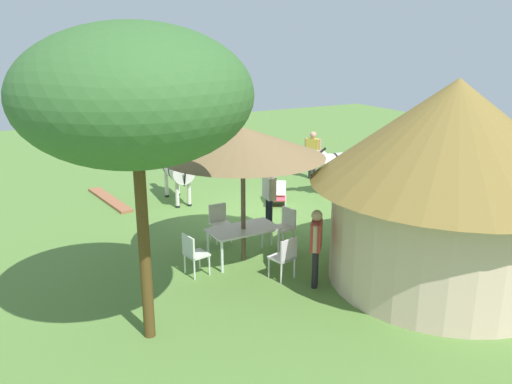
{
  "coord_description": "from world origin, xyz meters",
  "views": [
    {
      "loc": [
        6.63,
        11.87,
        4.79
      ],
      "look_at": [
        0.61,
        0.82,
        1.0
      ],
      "focal_mm": 36.8,
      "sensor_mm": 36.0,
      "label": 1
    }
  ],
  "objects_px": {
    "patio_chair_west_end": "(219,220)",
    "zebra_by_umbrella": "(340,163)",
    "guest_behind_table": "(269,192)",
    "standing_watcher": "(313,151)",
    "shade_umbrella": "(243,142)",
    "patio_chair_east_end": "(286,224)",
    "acacia_tree_behind_hut": "(134,96)",
    "zebra_nearest_camera": "(176,168)",
    "striped_lounge_chair": "(277,196)",
    "patio_dining_table": "(243,232)",
    "patio_chair_near_hut": "(193,252)",
    "patio_chair_near_lawn": "(285,255)",
    "guest_beside_umbrella": "(316,241)",
    "thatched_hut": "(449,175)"
  },
  "relations": [
    {
      "from": "thatched_hut",
      "to": "guest_behind_table",
      "type": "bearing_deg",
      "value": -69.16
    },
    {
      "from": "shade_umbrella",
      "to": "zebra_by_umbrella",
      "type": "relative_size",
      "value": 1.62
    },
    {
      "from": "guest_behind_table",
      "to": "standing_watcher",
      "type": "distance_m",
      "value": 5.16
    },
    {
      "from": "patio_chair_west_end",
      "to": "striped_lounge_chair",
      "type": "distance_m",
      "value": 3.2
    },
    {
      "from": "acacia_tree_behind_hut",
      "to": "patio_chair_east_end",
      "type": "bearing_deg",
      "value": -150.72
    },
    {
      "from": "shade_umbrella",
      "to": "patio_chair_east_end",
      "type": "relative_size",
      "value": 3.86
    },
    {
      "from": "thatched_hut",
      "to": "patio_chair_west_end",
      "type": "distance_m",
      "value": 5.33
    },
    {
      "from": "guest_behind_table",
      "to": "standing_watcher",
      "type": "xyz_separation_m",
      "value": [
        -3.76,
        -3.54,
        0.0
      ]
    },
    {
      "from": "striped_lounge_chair",
      "to": "acacia_tree_behind_hut",
      "type": "xyz_separation_m",
      "value": [
        5.44,
        5.03,
        3.69
      ]
    },
    {
      "from": "patio_chair_west_end",
      "to": "guest_beside_umbrella",
      "type": "distance_m",
      "value": 3.2
    },
    {
      "from": "guest_behind_table",
      "to": "zebra_nearest_camera",
      "type": "bearing_deg",
      "value": -153.47
    },
    {
      "from": "guest_behind_table",
      "to": "zebra_nearest_camera",
      "type": "distance_m",
      "value": 3.61
    },
    {
      "from": "zebra_nearest_camera",
      "to": "acacia_tree_behind_hut",
      "type": "height_order",
      "value": "acacia_tree_behind_hut"
    },
    {
      "from": "patio_chair_west_end",
      "to": "guest_behind_table",
      "type": "bearing_deg",
      "value": -175.96
    },
    {
      "from": "standing_watcher",
      "to": "patio_dining_table",
      "type": "bearing_deg",
      "value": 98.85
    },
    {
      "from": "patio_dining_table",
      "to": "standing_watcher",
      "type": "distance_m",
      "value": 7.16
    },
    {
      "from": "shade_umbrella",
      "to": "guest_behind_table",
      "type": "distance_m",
      "value": 2.59
    },
    {
      "from": "patio_dining_table",
      "to": "patio_chair_near_lawn",
      "type": "bearing_deg",
      "value": 103.1
    },
    {
      "from": "patio_chair_east_end",
      "to": "standing_watcher",
      "type": "distance_m",
      "value": 6.1
    },
    {
      "from": "striped_lounge_chair",
      "to": "zebra_by_umbrella",
      "type": "distance_m",
      "value": 2.4
    },
    {
      "from": "patio_chair_near_lawn",
      "to": "acacia_tree_behind_hut",
      "type": "distance_m",
      "value": 4.65
    },
    {
      "from": "patio_dining_table",
      "to": "striped_lounge_chair",
      "type": "xyz_separation_m",
      "value": [
        -2.67,
        -3.06,
        -0.41
      ]
    },
    {
      "from": "striped_lounge_chair",
      "to": "zebra_nearest_camera",
      "type": "bearing_deg",
      "value": -2.8
    },
    {
      "from": "guest_beside_umbrella",
      "to": "guest_behind_table",
      "type": "xyz_separation_m",
      "value": [
        -0.79,
        -3.19,
        0.03
      ]
    },
    {
      "from": "guest_behind_table",
      "to": "striped_lounge_chair",
      "type": "xyz_separation_m",
      "value": [
        -1.23,
        -1.68,
        -0.74
      ]
    },
    {
      "from": "thatched_hut",
      "to": "standing_watcher",
      "type": "xyz_separation_m",
      "value": [
        -2.17,
        -7.7,
        -1.22
      ]
    },
    {
      "from": "thatched_hut",
      "to": "zebra_nearest_camera",
      "type": "height_order",
      "value": "thatched_hut"
    },
    {
      "from": "patio_chair_near_hut",
      "to": "guest_beside_umbrella",
      "type": "relative_size",
      "value": 0.57
    },
    {
      "from": "acacia_tree_behind_hut",
      "to": "patio_chair_near_hut",
      "type": "bearing_deg",
      "value": -130.28
    },
    {
      "from": "shade_umbrella",
      "to": "patio_chair_east_end",
      "type": "distance_m",
      "value": 2.49
    },
    {
      "from": "standing_watcher",
      "to": "patio_chair_east_end",
      "type": "bearing_deg",
      "value": 105.09
    },
    {
      "from": "patio_chair_west_end",
      "to": "guest_behind_table",
      "type": "xyz_separation_m",
      "value": [
        -1.43,
        -0.09,
        0.47
      ]
    },
    {
      "from": "striped_lounge_chair",
      "to": "acacia_tree_behind_hut",
      "type": "relative_size",
      "value": 0.19
    },
    {
      "from": "guest_behind_table",
      "to": "thatched_hut",
      "type": "bearing_deg",
      "value": 27.66
    },
    {
      "from": "striped_lounge_chair",
      "to": "patio_chair_near_lawn",
      "type": "bearing_deg",
      "value": 93.4
    },
    {
      "from": "zebra_by_umbrella",
      "to": "guest_beside_umbrella",
      "type": "bearing_deg",
      "value": 146.81
    },
    {
      "from": "guest_behind_table",
      "to": "zebra_by_umbrella",
      "type": "relative_size",
      "value": 0.77
    },
    {
      "from": "guest_behind_table",
      "to": "acacia_tree_behind_hut",
      "type": "relative_size",
      "value": 0.33
    },
    {
      "from": "patio_chair_west_end",
      "to": "zebra_by_umbrella",
      "type": "bearing_deg",
      "value": -159.3
    },
    {
      "from": "patio_chair_near_hut",
      "to": "zebra_by_umbrella",
      "type": "height_order",
      "value": "zebra_by_umbrella"
    },
    {
      "from": "acacia_tree_behind_hut",
      "to": "standing_watcher",
      "type": "bearing_deg",
      "value": -139.11
    },
    {
      "from": "shade_umbrella",
      "to": "patio_dining_table",
      "type": "xyz_separation_m",
      "value": [
        0.0,
        0.0,
        -1.99
      ]
    },
    {
      "from": "patio_chair_west_end",
      "to": "patio_chair_east_end",
      "type": "bearing_deg",
      "value": 141.51
    },
    {
      "from": "thatched_hut",
      "to": "patio_chair_near_hut",
      "type": "distance_m",
      "value": 5.28
    },
    {
      "from": "standing_watcher",
      "to": "zebra_by_umbrella",
      "type": "distance_m",
      "value": 1.82
    },
    {
      "from": "striped_lounge_chair",
      "to": "acacia_tree_behind_hut",
      "type": "bearing_deg",
      "value": 75.07
    },
    {
      "from": "shade_umbrella",
      "to": "acacia_tree_behind_hut",
      "type": "distance_m",
      "value": 3.64
    },
    {
      "from": "patio_dining_table",
      "to": "patio_chair_east_end",
      "type": "height_order",
      "value": "patio_chair_east_end"
    },
    {
      "from": "patio_dining_table",
      "to": "guest_behind_table",
      "type": "distance_m",
      "value": 2.02
    },
    {
      "from": "guest_behind_table",
      "to": "zebra_by_umbrella",
      "type": "xyz_separation_m",
      "value": [
        -3.53,
        -1.73,
        -0.03
      ]
    }
  ]
}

